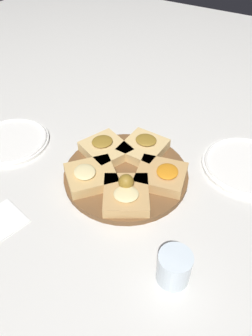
# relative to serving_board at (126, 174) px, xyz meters

# --- Properties ---
(ground_plane) EXTENTS (3.00, 3.00, 0.00)m
(ground_plane) POSITION_rel_serving_board_xyz_m (0.00, 0.00, -0.01)
(ground_plane) COLOR silver
(serving_board) EXTENTS (0.35, 0.35, 0.02)m
(serving_board) POSITION_rel_serving_board_xyz_m (0.00, 0.00, 0.00)
(serving_board) COLOR brown
(serving_board) RESTS_ON ground_plane
(focaccia_slice_0) EXTENTS (0.15, 0.14, 0.04)m
(focaccia_slice_0) POSITION_rel_serving_board_xyz_m (0.10, 0.02, 0.03)
(focaccia_slice_0) COLOR tan
(focaccia_slice_0) RESTS_ON serving_board
(focaccia_slice_1) EXTENTS (0.12, 0.13, 0.04)m
(focaccia_slice_1) POSITION_rel_serving_board_xyz_m (0.00, 0.10, 0.03)
(focaccia_slice_1) COLOR #DBB775
(focaccia_slice_1) RESTS_ON serving_board
(focaccia_slice_2) EXTENTS (0.16, 0.15, 0.04)m
(focaccia_slice_2) POSITION_rel_serving_board_xyz_m (-0.09, 0.04, 0.03)
(focaccia_slice_2) COLOR #DBB775
(focaccia_slice_2) RESTS_ON serving_board
(focaccia_slice_3) EXTENTS (0.17, 0.17, 0.04)m
(focaccia_slice_3) POSITION_rel_serving_board_xyz_m (-0.07, -0.08, 0.03)
(focaccia_slice_3) COLOR tan
(focaccia_slice_3) RESTS_ON serving_board
(focaccia_slice_4) EXTENTS (0.16, 0.17, 0.06)m
(focaccia_slice_4) POSITION_rel_serving_board_xyz_m (0.05, -0.08, 0.03)
(focaccia_slice_4) COLOR tan
(focaccia_slice_4) RESTS_ON serving_board
(plate_left) EXTENTS (0.24, 0.24, 0.02)m
(plate_left) POSITION_rel_serving_board_xyz_m (-0.39, -0.06, -0.00)
(plate_left) COLOR white
(plate_left) RESTS_ON ground_plane
(plate_right) EXTENTS (0.26, 0.26, 0.02)m
(plate_right) POSITION_rel_serving_board_xyz_m (0.28, 0.21, -0.00)
(plate_right) COLOR white
(plate_right) RESTS_ON ground_plane
(water_glass) EXTENTS (0.07, 0.07, 0.08)m
(water_glass) POSITION_rel_serving_board_xyz_m (0.24, -0.21, 0.03)
(water_glass) COLOR silver
(water_glass) RESTS_ON ground_plane
(napkin_stack) EXTENTS (0.12, 0.11, 0.00)m
(napkin_stack) POSITION_rel_serving_board_xyz_m (-0.18, -0.29, -0.01)
(napkin_stack) COLOR white
(napkin_stack) RESTS_ON ground_plane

